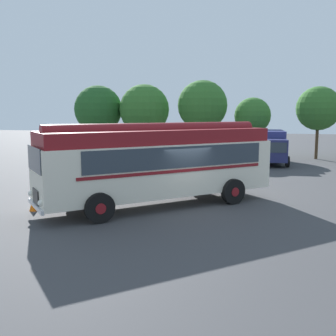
% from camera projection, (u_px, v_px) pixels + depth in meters
% --- Properties ---
extents(ground_plane, '(120.00, 120.00, 0.00)m').
position_uv_depth(ground_plane, '(180.00, 207.00, 16.40)').
color(ground_plane, '#3D3D3F').
extents(vintage_bus, '(9.00, 8.71, 3.49)m').
position_uv_depth(vintage_bus, '(159.00, 161.00, 16.36)').
color(vintage_bus, silver).
rests_on(vintage_bus, ground).
extents(car_near_left, '(2.23, 4.33, 1.66)m').
position_uv_depth(car_near_left, '(169.00, 151.00, 31.13)').
color(car_near_left, '#4C5156').
rests_on(car_near_left, ground).
extents(car_mid_left, '(2.13, 4.28, 1.66)m').
position_uv_depth(car_mid_left, '(206.00, 151.00, 31.39)').
color(car_mid_left, '#B7BABF').
rests_on(car_mid_left, ground).
extents(car_mid_right, '(2.37, 4.39, 1.66)m').
position_uv_depth(car_mid_right, '(239.00, 153.00, 29.83)').
color(car_mid_right, '#4C5156').
rests_on(car_mid_right, ground).
extents(box_van, '(2.63, 5.88, 2.50)m').
position_uv_depth(box_van, '(271.00, 146.00, 30.31)').
color(box_van, navy).
rests_on(box_van, ground).
extents(tree_far_left, '(4.47, 4.47, 6.42)m').
position_uv_depth(tree_far_left, '(99.00, 109.00, 37.05)').
color(tree_far_left, '#4C3823').
rests_on(tree_far_left, ground).
extents(tree_left_of_centre, '(4.56, 4.56, 6.46)m').
position_uv_depth(tree_left_of_centre, '(143.00, 109.00, 36.10)').
color(tree_left_of_centre, '#4C3823').
rests_on(tree_left_of_centre, ground).
extents(tree_centre, '(4.44, 4.44, 6.76)m').
position_uv_depth(tree_centre, '(203.00, 106.00, 35.07)').
color(tree_centre, '#4C3823').
rests_on(tree_centre, ground).
extents(tree_right_of_centre, '(3.16, 3.16, 5.21)m').
position_uv_depth(tree_right_of_centre, '(254.00, 116.00, 34.41)').
color(tree_right_of_centre, '#4C3823').
rests_on(tree_right_of_centre, ground).
extents(tree_far_right, '(3.64, 3.64, 6.05)m').
position_uv_depth(tree_far_right, '(319.00, 108.00, 32.58)').
color(tree_far_right, '#4C3823').
rests_on(tree_far_right, ground).
extents(traffic_cone, '(0.36, 0.36, 0.55)m').
position_uv_depth(traffic_cone, '(34.00, 204.00, 15.72)').
color(traffic_cone, orange).
rests_on(traffic_cone, ground).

